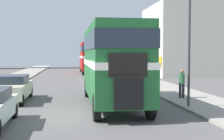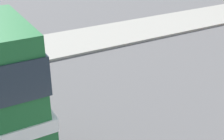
# 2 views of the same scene
# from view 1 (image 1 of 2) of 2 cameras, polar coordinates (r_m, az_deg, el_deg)

# --- Properties ---
(ground_plane) EXTENTS (120.00, 120.00, 0.00)m
(ground_plane) POSITION_cam_1_polar(r_m,az_deg,el_deg) (13.89, -5.22, -8.51)
(ground_plane) COLOR #565454
(double_decker_bus) EXTENTS (2.57, 9.48, 4.14)m
(double_decker_bus) POSITION_cam_1_polar(r_m,az_deg,el_deg) (16.52, 0.01, 2.00)
(double_decker_bus) COLOR #1E602D
(double_decker_bus) RESTS_ON ground_plane
(bus_distant) EXTENTS (2.44, 10.84, 4.28)m
(bus_distant) POSITION_cam_1_polar(r_m,az_deg,el_deg) (45.05, -4.17, 2.67)
(bus_distant) COLOR #B2140F
(bus_distant) RESTS_ON ground_plane
(car_parked_mid) EXTENTS (1.76, 4.69, 1.51)m
(car_parked_mid) POSITION_cam_1_polar(r_m,az_deg,el_deg) (19.15, -17.69, -3.12)
(car_parked_mid) COLOR beige
(car_parked_mid) RESTS_ON ground_plane
(pedestrian_walking) EXTENTS (0.35, 0.35, 1.72)m
(pedestrian_walking) POSITION_cam_1_polar(r_m,az_deg,el_deg) (19.11, 12.64, -2.12)
(pedestrian_walking) COLOR #282833
(pedestrian_walking) RESTS_ON sidewalk_right
(street_lamp) EXTENTS (0.36, 0.36, 5.86)m
(street_lamp) POSITION_cam_1_polar(r_m,az_deg,el_deg) (16.04, 13.97, 7.15)
(street_lamp) COLOR #38383D
(street_lamp) RESTS_ON sidewalk_right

